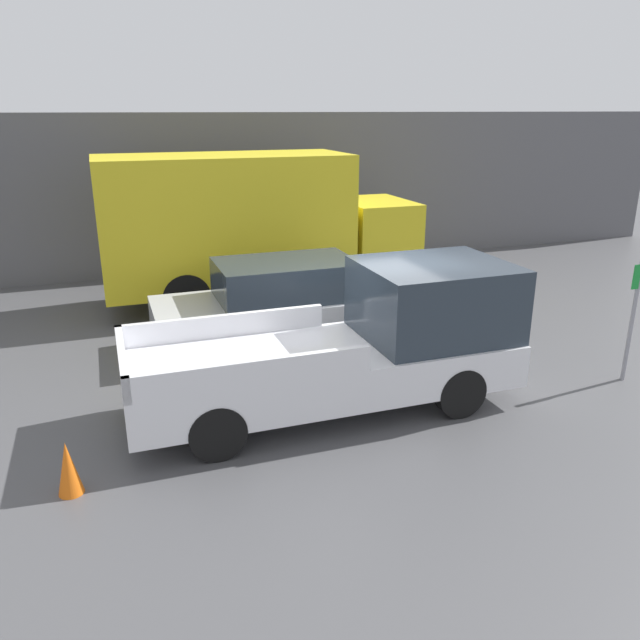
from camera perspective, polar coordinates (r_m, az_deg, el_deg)
The scene contains 7 objects.
ground_plane at distance 10.58m, azimuth 3.74°, elevation -5.37°, with size 60.00×60.00×0.00m, color #4C4C4F.
building_wall at distance 17.69m, azimuth -6.84°, elevation 11.48°, with size 28.00×0.15×4.23m.
pickup_truck at distance 9.41m, azimuth 3.88°, elevation -2.08°, with size 5.78×2.06×2.11m.
car at distance 11.97m, azimuth -3.50°, elevation 1.69°, with size 4.75×1.90×1.61m.
delivery_truck at distance 14.58m, azimuth -6.49°, elevation 8.72°, with size 7.26×2.36×3.37m.
parking_sign at distance 11.32m, azimuth 26.76°, elevation 0.63°, with size 0.30×0.07×2.09m.
traffic_cone at distance 8.04m, azimuth -22.03°, elevation -12.45°, with size 0.30×0.30×0.67m.
Camera 1 is at (-3.85, -8.86, 4.32)m, focal length 35.00 mm.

